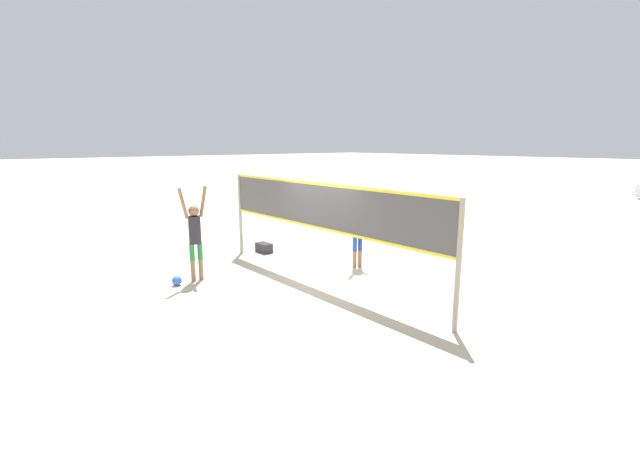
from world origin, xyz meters
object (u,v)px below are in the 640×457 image
object	(u,v)px
player_spiker	(195,232)
player_blocker	(358,229)
volleyball	(177,281)
volleyball_net	(320,212)
gear_bag	(264,248)

from	to	relation	value
player_spiker	player_blocker	bearing A→B (deg)	-24.35
player_spiker	volleyball	world-z (taller)	player_spiker
player_blocker	player_spiker	bearing A→B (deg)	-24.35
volleyball_net	volleyball	world-z (taller)	volleyball_net
player_spiker	gear_bag	world-z (taller)	player_spiker
gear_bag	volleyball	bearing A→B (deg)	-68.73
volleyball_net	player_spiker	bearing A→B (deg)	-132.90
player_spiker	player_blocker	distance (m)	4.09
volleyball_net	player_blocker	bearing A→B (deg)	101.26
player_spiker	volleyball_net	bearing A→B (deg)	-42.90
volleyball_net	gear_bag	size ratio (longest dim) A/B	13.97
volleyball_net	player_spiker	size ratio (longest dim) A/B	3.24
volleyball	gear_bag	bearing A→B (deg)	111.27
volleyball_net	volleyball	size ratio (longest dim) A/B	32.28
volleyball_net	player_blocker	distance (m)	1.74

